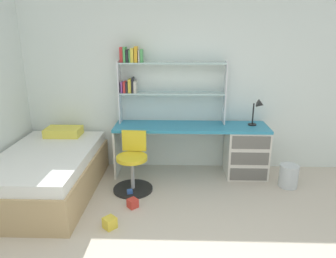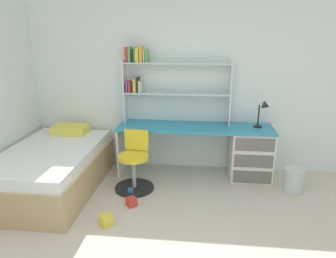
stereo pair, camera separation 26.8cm
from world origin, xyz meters
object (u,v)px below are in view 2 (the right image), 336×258
Objects in this scene: waste_bin at (293,180)px; swivel_chair at (134,167)px; desk at (236,149)px; toy_block_red_1 at (132,202)px; desk_lamp at (264,110)px; toy_block_yellow_0 at (106,220)px; bookshelf_hutch at (161,78)px; bed_platform at (52,169)px; toy_block_blue_2 at (131,191)px.

swivel_chair is at bearing -176.20° from waste_bin.
desk reaches higher than toy_block_red_1.
desk_lamp is 1.00m from waste_bin.
toy_block_yellow_0 is at bearing -137.18° from desk.
waste_bin is (1.81, -0.52, -1.24)m from bookshelf_hutch.
desk is at bearing -177.38° from desk_lamp.
desk_lamp is 2.49m from toy_block_yellow_0.
desk_lamp is 2.95m from bed_platform.
desk is 1.43× the size of bookshelf_hutch.
desk reaches higher than toy_block_yellow_0.
desk_lamp reaches higher than bed_platform.
waste_bin is 4.37× the size of toy_block_blue_2.
waste_bin is (0.72, -0.37, -0.26)m from desk.
bed_platform reaches higher than waste_bin.
toy_block_blue_2 is at bearing -171.65° from waste_bin.
desk_lamp is at bearing 30.73° from toy_block_red_1.
waste_bin is at bearing 4.95° from bed_platform.
toy_block_blue_2 is (-1.73, -0.69, -0.96)m from desk_lamp.
desk is 5.67× the size of desk_lamp.
bed_platform is 6.00× the size of waste_bin.
toy_block_yellow_0 is at bearing -98.78° from toy_block_blue_2.
swivel_chair reaches higher than toy_block_yellow_0.
bed_platform is at bearing -172.84° from swivel_chair.
bookshelf_hutch is 1.76m from toy_block_red_1.
desk reaches higher than toy_block_blue_2.
waste_bin reaches higher than toy_block_red_1.
toy_block_yellow_0 is (-0.41, -1.54, -1.33)m from bookshelf_hutch.
desk is 7.03× the size of waste_bin.
bed_platform is (-1.36, -0.80, -1.11)m from bookshelf_hutch.
bed_platform is (-2.79, -0.66, -0.71)m from desk_lamp.
desk is at bearing 36.49° from toy_block_red_1.
swivel_chair is 0.92m from toy_block_yellow_0.
swivel_chair is 1.09m from bed_platform.
toy_block_blue_2 is at bearing -158.15° from desk_lamp.
swivel_chair is 10.90× the size of toy_block_blue_2.
swivel_chair is at bearing -113.06° from bookshelf_hutch.
toy_block_blue_2 is (-0.02, -0.17, -0.27)m from swivel_chair.
waste_bin is at bearing -45.42° from desk_lamp.
bed_platform is at bearing 178.06° from toy_block_blue_2.
bed_platform is 26.22× the size of toy_block_blue_2.
bookshelf_hutch is 4.93× the size of waste_bin.
desk is at bearing 14.75° from bed_platform.
bookshelf_hutch is (-1.08, 0.15, 0.98)m from desk.
swivel_chair is 7.21× the size of toy_block_red_1.
desk is at bearing 153.05° from waste_bin.
waste_bin is at bearing 3.80° from swivel_chair.
bed_platform is 1.22m from toy_block_yellow_0.
waste_bin is at bearing -26.95° from desk.
bookshelf_hutch is 0.82× the size of bed_platform.
toy_block_red_1 is (-2.03, -0.60, -0.10)m from waste_bin.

